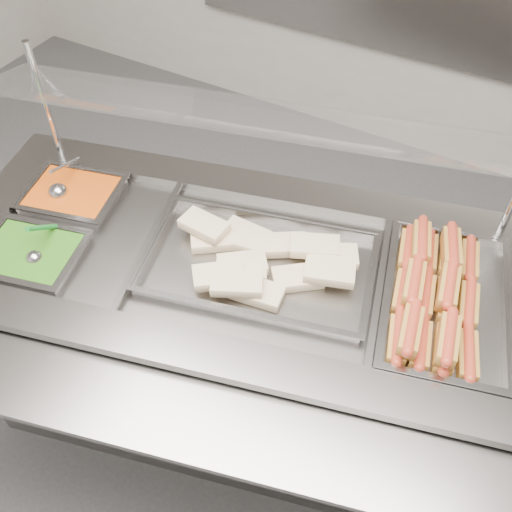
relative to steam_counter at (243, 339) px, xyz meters
The scene contains 11 objects.
steam_counter is the anchor object (origin of this frame).
tray_rail 0.64m from the steam_counter, 75.81° to the right, with size 1.78×0.77×0.05m.
sneeze_guard 0.83m from the steam_counter, 104.19° to the left, with size 1.65×0.68×0.43m.
pan_hotdogs 0.74m from the steam_counter, 14.19° to the left, with size 0.46×0.61×0.10m.
pan_wraps 0.42m from the steam_counter, 14.19° to the left, with size 0.75×0.55×0.07m.
pan_beans 0.77m from the steam_counter, behind, with size 0.34×0.30×0.10m.
pan_peas 0.77m from the steam_counter, 153.14° to the right, with size 0.34×0.30×0.10m.
hotdogs_in_buns 0.73m from the steam_counter, 14.20° to the left, with size 0.35×0.54×0.11m.
tortilla_wraps 0.45m from the steam_counter, 22.96° to the left, with size 0.58×0.38×0.07m.
ladle 0.82m from the steam_counter, behind, with size 0.08×0.19×0.13m.
serving_spoon 0.77m from the steam_counter, 152.11° to the right, with size 0.07×0.17×0.14m.
Camera 1 is at (0.46, -0.48, 2.18)m, focal length 40.00 mm.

